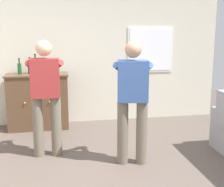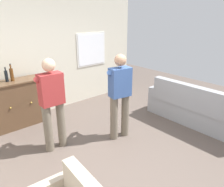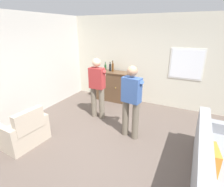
# 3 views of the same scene
# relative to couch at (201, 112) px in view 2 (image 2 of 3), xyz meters

# --- Properties ---
(ground) EXTENTS (10.40, 10.40, 0.00)m
(ground) POSITION_rel_couch_xyz_m (-1.92, 0.38, -0.35)
(ground) COLOR brown
(wall_back_with_window) EXTENTS (5.20, 0.15, 2.80)m
(wall_back_with_window) POSITION_rel_couch_xyz_m (-1.89, 3.04, 1.05)
(wall_back_with_window) COLOR beige
(wall_back_with_window) RESTS_ON ground
(couch) EXTENTS (0.57, 2.57, 0.94)m
(couch) POSITION_rel_couch_xyz_m (0.00, 0.00, 0.00)
(couch) COLOR gray
(couch) RESTS_ON ground
(sideboard_cabinet) EXTENTS (1.12, 0.49, 1.03)m
(sideboard_cabinet) POSITION_rel_couch_xyz_m (-2.94, 2.68, 0.17)
(sideboard_cabinet) COLOR brown
(sideboard_cabinet) RESTS_ON ground
(bottle_wine_green) EXTENTS (0.07, 0.07, 0.36)m
(bottle_wine_green) POSITION_rel_couch_xyz_m (-2.96, 2.71, 0.82)
(bottle_wine_green) COLOR #593314
(bottle_wine_green) RESTS_ON sideboard_cabinet
(bottle_spirits_clear) EXTENTS (0.06, 0.06, 0.31)m
(bottle_spirits_clear) POSITION_rel_couch_xyz_m (-3.06, 2.72, 0.80)
(bottle_spirits_clear) COLOR black
(bottle_spirits_clear) RESTS_ON sideboard_cabinet
(person_standing_left) EXTENTS (0.56, 0.48, 1.68)m
(person_standing_left) POSITION_rel_couch_xyz_m (-2.75, 1.35, 0.59)
(person_standing_left) COLOR #6B6051
(person_standing_left) RESTS_ON ground
(person_standing_right) EXTENTS (0.55, 0.51, 1.68)m
(person_standing_right) POSITION_rel_couch_xyz_m (-1.60, 0.87, 0.59)
(person_standing_right) COLOR #6B6051
(person_standing_right) RESTS_ON ground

